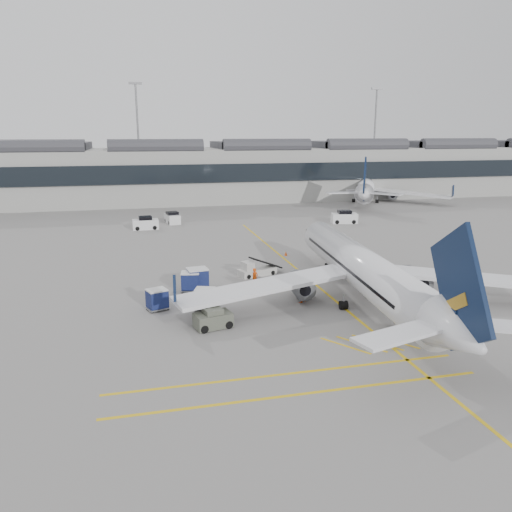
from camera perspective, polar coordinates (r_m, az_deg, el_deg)
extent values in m
plane|color=gray|center=(39.59, -3.41, -7.16)|extent=(220.00, 220.00, 0.00)
cube|color=#9E9E99|center=(108.93, -10.33, 9.08)|extent=(200.00, 20.00, 11.00)
cube|color=black|center=(98.70, -9.98, 9.20)|extent=(200.00, 0.50, 3.60)
cube|color=#38383D|center=(108.61, -10.47, 12.34)|extent=(200.00, 18.00, 1.40)
cylinder|color=slate|center=(122.41, -13.29, 12.72)|extent=(0.44, 0.44, 25.00)
cube|color=slate|center=(122.90, -13.63, 18.64)|extent=(3.00, 0.60, 0.50)
cylinder|color=slate|center=(136.95, 13.36, 12.80)|extent=(0.44, 0.44, 25.00)
cube|color=slate|center=(137.38, 13.67, 18.10)|extent=(3.00, 0.60, 0.50)
cube|color=gold|center=(51.22, 5.64, -2.28)|extent=(0.25, 60.00, 0.01)
cylinder|color=silver|center=(44.10, 11.98, -1.33)|extent=(5.85, 27.40, 3.41)
cone|color=silver|center=(58.39, 6.78, 2.58)|extent=(3.72, 3.92, 3.41)
cone|color=silver|center=(30.48, 22.36, -8.33)|extent=(3.79, 4.64, 3.41)
cube|color=silver|center=(40.87, 1.17, -3.43)|extent=(15.75, 6.61, 0.32)
cube|color=silver|center=(46.83, 22.45, -2.25)|extent=(15.45, 9.07, 0.32)
cylinder|color=slate|center=(43.40, 5.14, -3.32)|extent=(2.19, 3.42, 1.90)
cylinder|color=slate|center=(46.94, 17.74, -2.61)|extent=(2.19, 3.42, 1.90)
cube|color=#0B1833|center=(30.10, 22.28, -3.47)|extent=(0.89, 6.90, 7.59)
cylinder|color=black|center=(54.30, 8.07, -1.10)|extent=(0.31, 0.60, 0.58)
cylinder|color=black|center=(42.05, 9.96, -5.54)|extent=(0.70, 0.78, 0.73)
cylinder|color=black|center=(43.66, 15.65, -5.13)|extent=(0.70, 0.78, 0.73)
cylinder|color=silver|center=(109.62, 12.49, 7.70)|extent=(16.38, 27.20, 3.60)
cone|color=silver|center=(125.83, 12.69, 8.45)|extent=(4.96, 5.06, 3.60)
cone|color=silver|center=(93.01, 12.22, 6.90)|extent=(5.31, 5.74, 3.60)
cube|color=silver|center=(108.86, 7.61, 7.41)|extent=(16.63, 6.04, 0.34)
cube|color=silver|center=(108.47, 17.28, 6.88)|extent=(13.91, 14.00, 0.34)
cylinder|color=slate|center=(110.52, 9.55, 7.08)|extent=(3.37, 3.99, 2.01)
cylinder|color=slate|center=(110.28, 15.36, 6.77)|extent=(3.37, 3.99, 2.01)
cube|color=#0B1833|center=(93.31, 12.32, 8.58)|extent=(3.60, 6.61, 8.02)
cylinder|color=black|center=(120.86, 12.56, 6.95)|extent=(0.52, 0.67, 0.61)
cylinder|color=black|center=(107.62, 11.10, 6.24)|extent=(0.95, 0.99, 0.77)
cylinder|color=black|center=(107.52, 13.66, 6.11)|extent=(0.95, 0.99, 0.77)
cube|color=#BBB9B1|center=(51.17, 0.13, -1.81)|extent=(4.20, 2.67, 0.72)
cube|color=black|center=(51.48, 1.11, -0.76)|extent=(3.67, 2.15, 1.52)
cube|color=#BBB9B1|center=(50.41, -0.97, -1.20)|extent=(1.29, 1.56, 0.93)
cylinder|color=black|center=(49.89, -0.85, -2.38)|extent=(0.49, 0.32, 0.45)
cylinder|color=black|center=(51.09, -1.67, -2.00)|extent=(0.49, 0.32, 0.45)
cylinder|color=black|center=(51.36, 1.93, -1.91)|extent=(0.49, 0.32, 0.45)
cylinder|color=black|center=(52.53, 1.06, -1.55)|extent=(0.49, 0.32, 0.45)
cube|color=gray|center=(41.76, -5.83, -5.81)|extent=(2.04, 1.86, 0.12)
cube|color=navy|center=(41.50, -5.85, -4.78)|extent=(1.89, 1.77, 1.43)
cube|color=silver|center=(41.27, -5.88, -3.80)|extent=(1.95, 1.83, 0.10)
cylinder|color=black|center=(41.43, -6.92, -6.11)|extent=(0.24, 0.17, 0.22)
cylinder|color=black|center=(42.42, -6.59, -5.61)|extent=(0.24, 0.17, 0.22)
cylinder|color=black|center=(41.15, -5.03, -6.19)|extent=(0.24, 0.17, 0.22)
cylinder|color=black|center=(42.15, -4.75, -5.69)|extent=(0.24, 0.17, 0.22)
cube|color=gray|center=(46.42, -7.47, -3.81)|extent=(1.99, 1.74, 0.12)
cube|color=navy|center=(46.18, -7.50, -2.83)|extent=(1.82, 1.66, 1.50)
cube|color=silver|center=(45.96, -7.53, -1.89)|extent=(1.88, 1.72, 0.10)
cylinder|color=black|center=(45.96, -8.42, -4.12)|extent=(0.24, 0.14, 0.23)
cylinder|color=black|center=(47.04, -8.31, -3.69)|extent=(0.24, 0.14, 0.23)
cylinder|color=black|center=(45.85, -6.61, -4.10)|extent=(0.24, 0.14, 0.23)
cylinder|color=black|center=(46.94, -6.54, -3.67)|extent=(0.24, 0.14, 0.23)
cube|color=gray|center=(42.16, -11.18, -5.82)|extent=(2.04, 1.87, 0.12)
cube|color=navy|center=(41.91, -11.23, -4.80)|extent=(1.89, 1.77, 1.43)
cube|color=silver|center=(41.68, -11.28, -3.82)|extent=(1.95, 1.83, 0.10)
cylinder|color=black|center=(41.47, -11.77, -6.28)|extent=(0.24, 0.17, 0.22)
cylinder|color=black|center=(42.43, -12.32, -5.85)|extent=(0.24, 0.17, 0.22)
cylinder|color=black|center=(41.96, -10.02, -5.96)|extent=(0.24, 0.17, 0.22)
cylinder|color=black|center=(42.90, -10.60, -5.54)|extent=(0.24, 0.17, 0.22)
cube|color=gray|center=(46.82, -6.66, -3.60)|extent=(2.14, 1.84, 0.14)
cube|color=navy|center=(46.56, -6.69, -2.52)|extent=(1.96, 1.76, 1.67)
cube|color=silver|center=(46.32, -6.72, -1.49)|extent=(2.02, 1.82, 0.11)
cylinder|color=black|center=(46.09, -7.44, -4.02)|extent=(0.26, 0.14, 0.25)
cylinder|color=black|center=(47.26, -7.79, -3.57)|extent=(0.26, 0.14, 0.25)
cylinder|color=black|center=(46.45, -5.50, -3.82)|extent=(0.26, 0.14, 0.25)
cylinder|color=black|center=(47.62, -5.91, -3.38)|extent=(0.26, 0.14, 0.25)
imported|color=#E1490B|center=(46.93, -0.13, -2.53)|extent=(0.82, 0.73, 1.88)
imported|color=#E94D0C|center=(43.10, 5.20, -4.10)|extent=(1.14, 1.06, 1.87)
cube|color=#54584B|center=(37.73, -4.94, -7.30)|extent=(3.00, 2.19, 1.08)
cube|color=#54584B|center=(37.50, -4.96, -6.38)|extent=(1.56, 1.56, 0.54)
cylinder|color=black|center=(36.90, -5.94, -8.31)|extent=(0.65, 0.40, 0.61)
cylinder|color=black|center=(38.13, -6.70, -7.58)|extent=(0.65, 0.40, 0.61)
cylinder|color=black|center=(37.57, -3.13, -7.84)|extent=(0.65, 0.40, 0.61)
cylinder|color=black|center=(38.78, -3.97, -7.14)|extent=(0.65, 0.40, 0.61)
cone|color=#F24C0A|center=(59.48, 3.43, 0.30)|extent=(0.36, 0.36, 0.50)
cone|color=#F24C0A|center=(46.03, 12.77, -4.15)|extent=(0.32, 0.32, 0.44)
cube|color=silver|center=(77.49, -12.50, 3.55)|extent=(3.89, 2.04, 1.49)
cube|color=black|center=(77.34, -12.54, 4.21)|extent=(1.97, 1.87, 0.64)
cylinder|color=black|center=(76.68, -13.40, 3.07)|extent=(0.65, 0.26, 0.64)
cylinder|color=black|center=(78.35, -13.46, 3.29)|extent=(0.65, 0.26, 0.64)
cylinder|color=black|center=(76.81, -11.50, 3.19)|extent=(0.65, 0.26, 0.64)
cylinder|color=black|center=(78.48, -11.59, 3.41)|extent=(0.65, 0.26, 0.64)
cube|color=silver|center=(81.84, -9.53, 4.20)|extent=(2.45, 3.94, 1.43)
cube|color=black|center=(81.70, -9.56, 4.80)|extent=(2.03, 2.11, 0.61)
cylinder|color=black|center=(80.93, -8.74, 3.83)|extent=(0.33, 0.64, 0.61)
cylinder|color=black|center=(80.54, -9.87, 3.74)|extent=(0.33, 0.64, 0.61)
cylinder|color=black|center=(83.27, -9.18, 4.10)|extent=(0.33, 0.64, 0.61)
cylinder|color=black|center=(82.89, -10.28, 4.01)|extent=(0.33, 0.64, 0.61)
cube|color=silver|center=(82.14, 10.05, 4.27)|extent=(4.37, 2.75, 1.58)
cube|color=black|center=(81.99, 10.08, 4.93)|extent=(2.35, 2.26, 0.68)
cylinder|color=black|center=(81.05, 9.24, 3.85)|extent=(0.71, 0.37, 0.68)
cylinder|color=black|center=(82.79, 8.98, 4.07)|extent=(0.71, 0.37, 0.68)
cylinder|color=black|center=(81.66, 11.10, 3.85)|extent=(0.71, 0.37, 0.68)
cylinder|color=black|center=(83.39, 10.81, 4.06)|extent=(0.71, 0.37, 0.68)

